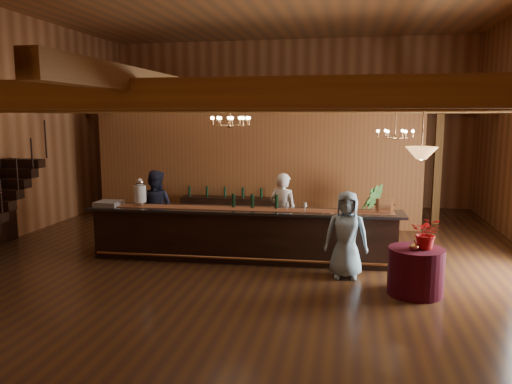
% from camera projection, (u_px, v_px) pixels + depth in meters
% --- Properties ---
extents(floor, '(14.00, 14.00, 0.00)m').
position_uv_depth(floor, '(246.00, 260.00, 10.48)').
color(floor, '#472913').
rests_on(floor, ground).
extents(wall_back, '(12.00, 0.10, 5.50)m').
position_uv_depth(wall_back, '(287.00, 123.00, 16.87)').
color(wall_back, '#965D37').
rests_on(wall_back, floor).
extents(wall_front, '(12.00, 0.10, 5.50)m').
position_uv_depth(wall_front, '(28.00, 154.00, 3.26)').
color(wall_front, '#965D37').
rests_on(wall_front, floor).
extents(beam_grid, '(11.90, 13.90, 0.39)m').
position_uv_depth(beam_grid, '(250.00, 104.00, 10.48)').
color(beam_grid, olive).
rests_on(beam_grid, wall_left).
extents(support_posts, '(9.20, 10.20, 3.20)m').
position_uv_depth(support_posts, '(240.00, 188.00, 9.75)').
color(support_posts, olive).
rests_on(support_posts, floor).
extents(partition_wall, '(9.00, 0.18, 3.10)m').
position_uv_depth(partition_wall, '(254.00, 169.00, 13.74)').
color(partition_wall, brown).
rests_on(partition_wall, floor).
extents(backroom_boxes, '(4.10, 0.60, 1.10)m').
position_uv_depth(backroom_boxes, '(272.00, 195.00, 15.80)').
color(backroom_boxes, black).
rests_on(backroom_boxes, floor).
extents(tasting_bar, '(6.57, 1.06, 1.10)m').
position_uv_depth(tasting_bar, '(242.00, 234.00, 10.38)').
color(tasting_bar, black).
rests_on(tasting_bar, floor).
extents(beverage_dispenser, '(0.26, 0.26, 0.60)m').
position_uv_depth(beverage_dispenser, '(140.00, 193.00, 10.64)').
color(beverage_dispenser, silver).
rests_on(beverage_dispenser, tasting_bar).
extents(glass_rack_tray, '(0.50, 0.50, 0.10)m').
position_uv_depth(glass_rack_tray, '(109.00, 203.00, 10.67)').
color(glass_rack_tray, gray).
rests_on(glass_rack_tray, tasting_bar).
extents(raffle_drum, '(0.34, 0.24, 0.30)m').
position_uv_depth(raffle_drum, '(384.00, 205.00, 9.80)').
color(raffle_drum, '#985D31').
rests_on(raffle_drum, tasting_bar).
extents(bar_bottle_0, '(0.07, 0.07, 0.30)m').
position_uv_depth(bar_bottle_0, '(234.00, 201.00, 10.43)').
color(bar_bottle_0, black).
rests_on(bar_bottle_0, tasting_bar).
extents(bar_bottle_1, '(0.07, 0.07, 0.30)m').
position_uv_depth(bar_bottle_1, '(252.00, 201.00, 10.37)').
color(bar_bottle_1, black).
rests_on(bar_bottle_1, tasting_bar).
extents(bar_bottle_2, '(0.07, 0.07, 0.30)m').
position_uv_depth(bar_bottle_2, '(277.00, 202.00, 10.30)').
color(bar_bottle_2, black).
rests_on(bar_bottle_2, tasting_bar).
extents(backbar_shelf, '(2.90, 0.47, 0.82)m').
position_uv_depth(backbar_shelf, '(234.00, 212.00, 13.54)').
color(backbar_shelf, black).
rests_on(backbar_shelf, floor).
extents(round_table, '(0.93, 0.93, 0.80)m').
position_uv_depth(round_table, '(416.00, 271.00, 8.42)').
color(round_table, '#3D0516').
rests_on(round_table, floor).
extents(chandelier_left, '(0.80, 0.80, 0.46)m').
position_uv_depth(chandelier_left, '(230.00, 121.00, 10.06)').
color(chandelier_left, '#AD794A').
rests_on(chandelier_left, beam_grid).
extents(chandelier_right, '(0.80, 0.80, 0.75)m').
position_uv_depth(chandelier_right, '(395.00, 133.00, 11.21)').
color(chandelier_right, '#AD794A').
rests_on(chandelier_right, beam_grid).
extents(pendant_lamp, '(0.52, 0.52, 0.90)m').
position_uv_depth(pendant_lamp, '(422.00, 153.00, 8.12)').
color(pendant_lamp, '#AD794A').
rests_on(pendant_lamp, beam_grid).
extents(bartender, '(0.75, 0.61, 1.78)m').
position_uv_depth(bartender, '(283.00, 213.00, 10.95)').
color(bartender, white).
rests_on(bartender, floor).
extents(staff_second, '(0.93, 0.76, 1.78)m').
position_uv_depth(staff_second, '(155.00, 209.00, 11.44)').
color(staff_second, '#202238').
rests_on(staff_second, floor).
extents(guest, '(0.80, 0.52, 1.63)m').
position_uv_depth(guest, '(346.00, 235.00, 9.24)').
color(guest, '#82A7BF').
rests_on(guest, floor).
extents(floor_plant, '(0.95, 0.87, 1.40)m').
position_uv_depth(floor_plant, '(368.00, 212.00, 12.07)').
color(floor_plant, '#376429').
rests_on(floor_plant, floor).
extents(table_flowers, '(0.58, 0.53, 0.55)m').
position_uv_depth(table_flowers, '(427.00, 233.00, 8.27)').
color(table_flowers, '#A80E12').
rests_on(table_flowers, round_table).
extents(table_vase, '(0.15, 0.15, 0.27)m').
position_uv_depth(table_vase, '(414.00, 243.00, 8.21)').
color(table_vase, '#AD794A').
rests_on(table_vase, round_table).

